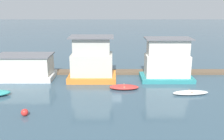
{
  "coord_description": "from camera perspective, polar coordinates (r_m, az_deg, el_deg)",
  "views": [
    {
      "loc": [
        0.07,
        -28.8,
        9.15
      ],
      "look_at": [
        0.0,
        -1.0,
        1.4
      ],
      "focal_mm": 40.0,
      "sensor_mm": 36.0,
      "label": 1
    }
  ],
  "objects": [
    {
      "name": "ground_plane",
      "position": [
        30.22,
        0.0,
        -2.05
      ],
      "size": [
        200.0,
        200.0,
        0.0
      ],
      "primitive_type": "plane",
      "color": "#385160"
    },
    {
      "name": "dock_walkway",
      "position": [
        32.61,
        0.02,
        -0.44
      ],
      "size": [
        33.8,
        1.76,
        0.3
      ],
      "primitive_type": "cube",
      "color": "brown",
      "rests_on": "ground_plane"
    },
    {
      "name": "houseboat_white",
      "position": [
        31.79,
        -19.11,
        0.62
      ],
      "size": [
        6.87,
        3.89,
        2.95
      ],
      "color": "white",
      "rests_on": "ground_plane"
    },
    {
      "name": "houseboat_orange",
      "position": [
        29.47,
        -4.46,
        2.08
      ],
      "size": [
        5.61,
        3.88,
        5.21
      ],
      "color": "orange",
      "rests_on": "ground_plane"
    },
    {
      "name": "houseboat_teal",
      "position": [
        30.13,
        12.6,
        1.95
      ],
      "size": [
        6.12,
        3.62,
        5.01
      ],
      "color": "teal",
      "rests_on": "ground_plane"
    },
    {
      "name": "dinghy_red",
      "position": [
        26.83,
        2.91,
        -3.91
      ],
      "size": [
        3.15,
        1.5,
        0.42
      ],
      "color": "red",
      "rests_on": "ground_plane"
    },
    {
      "name": "dinghy_white",
      "position": [
        26.43,
        17.65,
        -4.97
      ],
      "size": [
        3.71,
        1.32,
        0.41
      ],
      "color": "white",
      "rests_on": "ground_plane"
    },
    {
      "name": "mooring_post_far_left",
      "position": [
        31.64,
        7.78,
        0.04
      ],
      "size": [
        0.24,
        0.24,
        1.5
      ],
      "primitive_type": "cylinder",
      "color": "#846B4C",
      "rests_on": "ground_plane"
    },
    {
      "name": "buoy_red",
      "position": [
        21.96,
        -19.21,
        -9.12
      ],
      "size": [
        0.6,
        0.6,
        0.6
      ],
      "primitive_type": "sphere",
      "color": "red",
      "rests_on": "ground_plane"
    }
  ]
}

